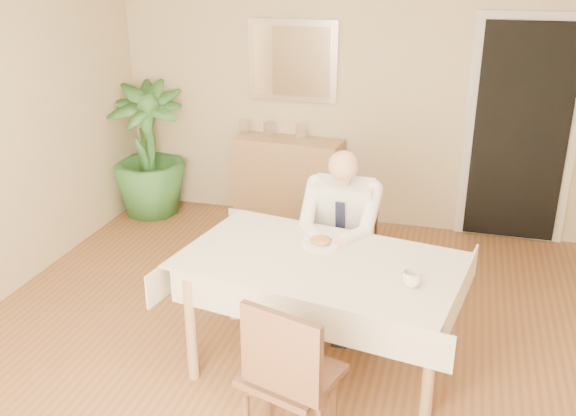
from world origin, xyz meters
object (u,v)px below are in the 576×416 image
(dining_table, at_px, (320,272))
(chair_near, at_px, (287,372))
(potted_palm, at_px, (147,150))
(chair_far, at_px, (346,235))
(sideboard, at_px, (288,180))
(coffee_mug, at_px, (412,279))
(seated_man, at_px, (339,231))

(dining_table, xyz_separation_m, chair_near, (0.03, -0.86, -0.13))
(potted_palm, bearing_deg, chair_far, -27.93)
(sideboard, bearing_deg, potted_palm, -167.49)
(sideboard, height_order, potted_palm, potted_palm)
(chair_far, bearing_deg, coffee_mug, -54.40)
(dining_table, relative_size, chair_near, 1.99)
(seated_man, bearing_deg, chair_far, 90.00)
(seated_man, bearing_deg, sideboard, 116.58)
(chair_near, bearing_deg, chair_far, 108.09)
(seated_man, height_order, sideboard, seated_man)
(dining_table, xyz_separation_m, seated_man, (0.00, 0.59, 0.02))
(dining_table, distance_m, seated_man, 0.59)
(chair_near, distance_m, seated_man, 1.47)
(dining_table, relative_size, potted_palm, 1.41)
(chair_near, height_order, sideboard, chair_near)
(dining_table, bearing_deg, chair_near, -78.10)
(potted_palm, bearing_deg, coffee_mug, -38.79)
(chair_far, distance_m, seated_man, 0.33)
(seated_man, height_order, potted_palm, potted_palm)
(chair_far, relative_size, sideboard, 0.90)
(chair_far, height_order, coffee_mug, chair_far)
(chair_near, relative_size, seated_man, 0.76)
(chair_near, xyz_separation_m, potted_palm, (-2.27, 2.93, 0.13))
(chair_far, bearing_deg, chair_near, -81.44)
(chair_near, bearing_deg, sideboard, 122.54)
(coffee_mug, bearing_deg, sideboard, 119.88)
(dining_table, distance_m, sideboard, 2.42)
(sideboard, bearing_deg, coffee_mug, -55.32)
(chair_far, bearing_deg, sideboard, 128.75)
(seated_man, bearing_deg, coffee_mug, -53.76)
(seated_man, relative_size, coffee_mug, 11.23)
(coffee_mug, bearing_deg, chair_near, -128.59)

